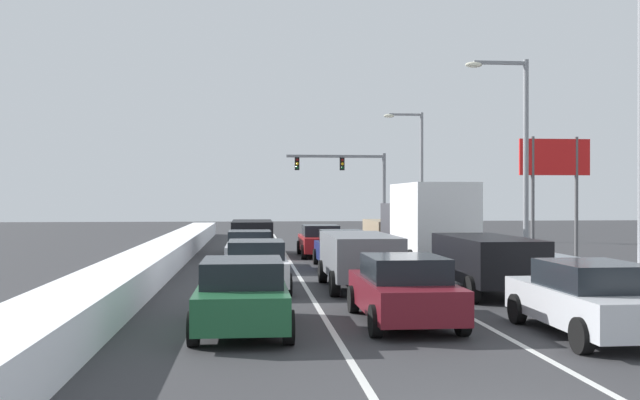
% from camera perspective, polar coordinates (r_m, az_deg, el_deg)
% --- Properties ---
extents(ground_plane, '(120.00, 120.00, 0.00)m').
position_cam_1_polar(ground_plane, '(26.28, 1.93, -5.94)').
color(ground_plane, '#333335').
extents(lane_stripe_between_right_lane_and_center_lane, '(0.14, 49.77, 0.01)m').
position_cam_1_polar(lane_stripe_between_right_lane_and_center_lane, '(30.99, 3.97, -5.01)').
color(lane_stripe_between_right_lane_and_center_lane, silver).
rests_on(lane_stripe_between_right_lane_and_center_lane, ground).
extents(lane_stripe_between_center_lane_and_left_lane, '(0.14, 49.77, 0.01)m').
position_cam_1_polar(lane_stripe_between_center_lane_and_left_lane, '(30.61, -2.34, -5.07)').
color(lane_stripe_between_center_lane_and_left_lane, silver).
rests_on(lane_stripe_between_center_lane_and_left_lane, ground).
extents(snow_bank_right_shoulder, '(1.55, 49.77, 0.77)m').
position_cam_1_polar(snow_bank_right_shoulder, '(32.25, 13.33, -4.13)').
color(snow_bank_right_shoulder, white).
rests_on(snow_bank_right_shoulder, ground).
extents(snow_bank_left_shoulder, '(1.68, 49.77, 0.92)m').
position_cam_1_polar(snow_bank_left_shoulder, '(30.74, -12.28, -4.20)').
color(snow_bank_left_shoulder, white).
rests_on(snow_bank_left_shoulder, ground).
extents(sedan_silver_right_lane_nearest, '(2.00, 4.50, 1.51)m').
position_cam_1_polar(sedan_silver_right_lane_nearest, '(15.36, 20.81, -7.41)').
color(sedan_silver_right_lane_nearest, '#B7BABF').
rests_on(sedan_silver_right_lane_nearest, ground).
extents(suv_black_right_lane_second, '(2.16, 4.90, 1.67)m').
position_cam_1_polar(suv_black_right_lane_second, '(21.13, 13.20, -4.66)').
color(suv_black_right_lane_second, black).
rests_on(suv_black_right_lane_second, ground).
extents(box_truck_right_lane_third, '(2.53, 7.20, 3.36)m').
position_cam_1_polar(box_truck_right_lane_third, '(28.69, 8.55, -1.63)').
color(box_truck_right_lane_third, '#38383D').
rests_on(box_truck_right_lane_third, ground).
extents(suv_tan_right_lane_fourth, '(2.16, 4.90, 1.67)m').
position_cam_1_polar(suv_tan_right_lane_fourth, '(36.18, 5.57, -2.66)').
color(suv_tan_right_lane_fourth, '#937F60').
rests_on(suv_tan_right_lane_fourth, ground).
extents(sedan_maroon_center_lane_nearest, '(2.00, 4.50, 1.51)m').
position_cam_1_polar(sedan_maroon_center_lane_nearest, '(15.98, 6.70, -7.12)').
color(sedan_maroon_center_lane_nearest, maroon).
rests_on(sedan_maroon_center_lane_nearest, ground).
extents(suv_gray_center_lane_second, '(2.16, 4.90, 1.67)m').
position_cam_1_polar(suv_gray_center_lane_second, '(21.90, 3.15, -4.49)').
color(suv_gray_center_lane_second, slate).
rests_on(suv_gray_center_lane_second, ground).
extents(sedan_navy_center_lane_third, '(2.00, 4.50, 1.51)m').
position_cam_1_polar(sedan_navy_center_lane_third, '(28.45, 1.75, -3.93)').
color(sedan_navy_center_lane_third, navy).
rests_on(sedan_navy_center_lane_third, ground).
extents(sedan_red_center_lane_fourth, '(2.00, 4.50, 1.51)m').
position_cam_1_polar(sedan_red_center_lane_fourth, '(33.98, 0.01, -3.27)').
color(sedan_red_center_lane_fourth, maroon).
rests_on(sedan_red_center_lane_fourth, ground).
extents(sedan_green_left_lane_nearest, '(2.00, 4.50, 1.51)m').
position_cam_1_polar(sedan_green_left_lane_nearest, '(15.10, -6.25, -7.54)').
color(sedan_green_left_lane_nearest, '#1E5633').
rests_on(sedan_green_left_lane_nearest, ground).
extents(sedan_white_left_lane_second, '(2.00, 4.50, 1.51)m').
position_cam_1_polar(sedan_white_left_lane_second, '(21.68, -5.15, -5.20)').
color(sedan_white_left_lane_second, silver).
rests_on(sedan_white_left_lane_second, ground).
extents(sedan_silver_left_lane_third, '(2.00, 4.50, 1.51)m').
position_cam_1_polar(sedan_silver_left_lane_third, '(28.20, -5.66, -3.97)').
color(sedan_silver_left_lane_third, '#B7BABF').
rests_on(sedan_silver_left_lane_third, ground).
extents(suv_black_left_lane_fourth, '(2.16, 4.90, 1.67)m').
position_cam_1_polar(suv_black_left_lane_fourth, '(35.34, -5.47, -2.73)').
color(suv_black_left_lane_fourth, black).
rests_on(suv_black_left_lane_fourth, ground).
extents(traffic_light_gantry, '(7.54, 0.47, 6.20)m').
position_cam_1_polar(traffic_light_gantry, '(53.63, 2.70, 1.96)').
color(traffic_light_gantry, slate).
rests_on(traffic_light_gantry, ground).
extents(street_lamp_right_near, '(2.66, 0.36, 9.44)m').
position_cam_1_polar(street_lamp_right_near, '(22.08, 23.67, 7.33)').
color(street_lamp_right_near, gray).
rests_on(street_lamp_right_near, ground).
extents(street_lamp_right_mid, '(2.66, 0.36, 8.47)m').
position_cam_1_polar(street_lamp_right_mid, '(30.28, 15.57, 4.42)').
color(street_lamp_right_mid, gray).
rests_on(street_lamp_right_mid, ground).
extents(street_lamp_right_far, '(2.66, 0.36, 8.49)m').
position_cam_1_polar(street_lamp_right_far, '(47.60, 7.74, 2.87)').
color(street_lamp_right_far, gray).
rests_on(street_lamp_right_far, ground).
extents(roadside_sign_right, '(3.20, 0.16, 5.50)m').
position_cam_1_polar(roadside_sign_right, '(32.93, 18.30, 2.28)').
color(roadside_sign_right, '#59595B').
rests_on(roadside_sign_right, ground).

